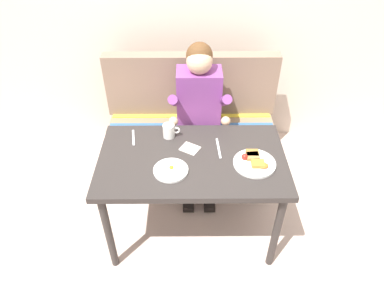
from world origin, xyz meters
name	(u,v)px	position (x,y,z in m)	size (l,w,h in m)	color
ground_plane	(192,229)	(0.00, 0.00, 0.00)	(8.00, 8.00, 0.00)	beige
back_wall	(191,3)	(0.00, 1.27, 1.30)	(4.40, 0.10, 2.60)	beige
table	(192,167)	(0.00, 0.00, 0.65)	(1.20, 0.70, 0.73)	#2E2927
couch	(191,134)	(0.00, 0.76, 0.33)	(1.44, 0.56, 1.00)	#7E6655
person	(199,106)	(0.06, 0.59, 0.74)	(0.45, 0.61, 1.21)	#7D3C82
plate_breakfast	(254,162)	(0.39, -0.06, 0.74)	(0.26, 0.26, 0.05)	white
plate_eggs	(171,170)	(-0.13, -0.12, 0.74)	(0.21, 0.21, 0.04)	white
coffee_mug	(169,131)	(-0.15, 0.22, 0.78)	(0.12, 0.08, 0.09)	white
napkin	(190,149)	(-0.01, 0.09, 0.73)	(0.12, 0.10, 0.01)	silver
fork	(133,137)	(-0.40, 0.21, 0.73)	(0.01, 0.17, 0.01)	silver
knife	(219,148)	(0.17, 0.09, 0.73)	(0.01, 0.20, 0.01)	silver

